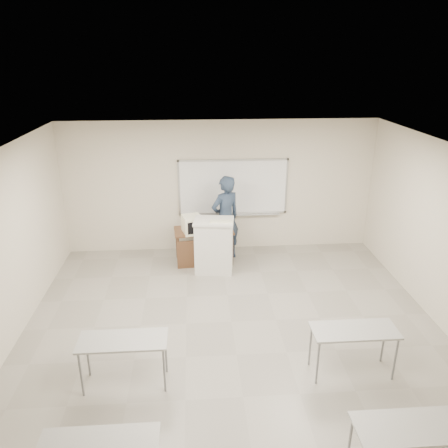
{
  "coord_description": "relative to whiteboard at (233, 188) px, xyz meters",
  "views": [
    {
      "loc": [
        -0.59,
        -5.48,
        4.32
      ],
      "look_at": [
        -0.04,
        2.2,
        1.3
      ],
      "focal_mm": 35.0,
      "sensor_mm": 36.0,
      "label": 1
    }
  ],
  "objects": [
    {
      "name": "presenter",
      "position": [
        -0.22,
        -0.56,
        -0.52
      ],
      "size": [
        0.84,
        0.75,
        1.92
      ],
      "primitive_type": "imported",
      "rotation": [
        0.0,
        0.0,
        3.67
      ],
      "color": "black",
      "rests_on": "floor"
    },
    {
      "name": "podium",
      "position": [
        -0.5,
        -1.13,
        -0.91
      ],
      "size": [
        0.81,
        0.59,
        1.14
      ],
      "rotation": [
        0.0,
        0.0,
        -0.13
      ],
      "color": "white",
      "rests_on": "floor"
    },
    {
      "name": "crt_monitor",
      "position": [
        -0.95,
        -0.79,
        -0.55
      ],
      "size": [
        0.4,
        0.45,
        0.38
      ],
      "rotation": [
        0.0,
        0.0,
        0.25
      ],
      "color": "#EDEBC8",
      "rests_on": "instructor_desk"
    },
    {
      "name": "whiteboard",
      "position": [
        0.0,
        0.0,
        0.0
      ],
      "size": [
        2.48,
        0.1,
        1.31
      ],
      "color": "white",
      "rests_on": "floor"
    },
    {
      "name": "instructor_desk",
      "position": [
        -0.7,
        -0.78,
        -0.96
      ],
      "size": [
        1.27,
        0.64,
        0.75
      ],
      "rotation": [
        0.0,
        0.0,
        0.07
      ],
      "color": "brown",
      "rests_on": "floor"
    },
    {
      "name": "laptop",
      "position": [
        -0.8,
        -0.79,
        -0.68
      ],
      "size": [
        0.3,
        0.28,
        0.22
      ],
      "rotation": [
        0.0,
        0.0,
        0.14
      ],
      "color": "black",
      "rests_on": "instructor_desk"
    },
    {
      "name": "keyboard",
      "position": [
        -0.35,
        -1.25,
        -0.32
      ],
      "size": [
        0.48,
        0.21,
        0.03
      ],
      "primitive_type": "cube",
      "rotation": [
        0.0,
        0.0,
        -0.11
      ],
      "color": "#EDEBC8",
      "rests_on": "podium"
    },
    {
      "name": "floor",
      "position": [
        -0.3,
        -3.97,
        -1.49
      ],
      "size": [
        7.0,
        8.0,
        0.01
      ],
      "primitive_type": "cube",
      "color": "gray",
      "rests_on": "ground"
    },
    {
      "name": "student_desks",
      "position": [
        -0.3,
        -5.32,
        -0.81
      ],
      "size": [
        4.4,
        2.2,
        0.73
      ],
      "color": "gray",
      "rests_on": "floor"
    },
    {
      "name": "mouse",
      "position": [
        -0.5,
        -0.87,
        -0.71
      ],
      "size": [
        0.11,
        0.07,
        0.04
      ],
      "primitive_type": "ellipsoid",
      "rotation": [
        0.0,
        0.0,
        0.05
      ],
      "color": "#B4B9BD",
      "rests_on": "instructor_desk"
    }
  ]
}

